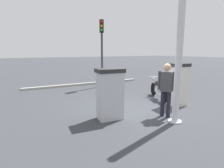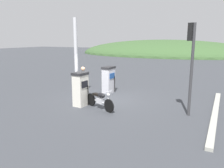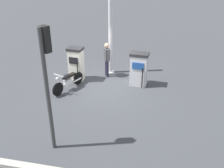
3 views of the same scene
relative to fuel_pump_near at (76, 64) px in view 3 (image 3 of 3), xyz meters
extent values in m
plane|color=#383A3F|center=(0.46, 1.52, -0.85)|extent=(120.00, 120.00, 0.00)
cube|color=silver|center=(0.00, 0.00, -0.07)|extent=(0.58, 0.70, 1.55)
cube|color=black|center=(0.27, -0.03, 0.27)|extent=(0.08, 0.45, 0.32)
cube|color=#262628|center=(0.00, 0.00, 0.76)|extent=(0.63, 0.77, 0.12)
cylinder|color=black|center=(0.32, 0.16, -0.30)|extent=(0.05, 0.05, 1.01)
cube|color=silver|center=(0.00, 3.05, -0.10)|extent=(0.58, 0.81, 1.48)
cube|color=#1E478C|center=(0.26, 3.02, 0.22)|extent=(0.08, 0.53, 0.32)
cube|color=#262628|center=(0.00, 3.05, 0.70)|extent=(0.63, 0.89, 0.12)
cylinder|color=black|center=(0.32, 3.24, -0.33)|extent=(0.05, 0.05, 0.96)
cylinder|color=black|center=(1.71, -0.31, -0.54)|extent=(0.59, 0.29, 0.62)
cylinder|color=black|center=(0.47, 0.21, -0.54)|extent=(0.59, 0.29, 0.62)
cube|color=silver|center=(1.13, -0.07, -0.44)|extent=(0.41, 0.32, 0.24)
cylinder|color=silver|center=(1.09, -0.05, -0.49)|extent=(0.95, 0.44, 0.05)
ellipsoid|color=black|center=(1.20, -0.10, -0.16)|extent=(0.53, 0.39, 0.24)
cube|color=black|center=(0.88, 0.04, -0.19)|extent=(0.48, 0.36, 0.10)
cylinder|color=silver|center=(1.67, -0.30, -0.24)|extent=(0.26, 0.14, 0.57)
cylinder|color=silver|center=(1.60, -0.26, 0.08)|extent=(0.25, 0.53, 0.04)
sphere|color=silver|center=(1.69, -0.30, -0.04)|extent=(0.18, 0.18, 0.14)
cylinder|color=silver|center=(0.70, 0.25, -0.52)|extent=(0.53, 0.28, 0.07)
cylinder|color=#1E1E2D|center=(-0.81, 1.32, -0.42)|extent=(0.18, 0.18, 0.85)
cylinder|color=#1E1E2D|center=(-0.64, 1.42, -0.42)|extent=(0.18, 0.18, 0.85)
cube|color=#3F3F44|center=(-0.73, 1.37, 0.32)|extent=(0.41, 0.35, 0.63)
cylinder|color=#3F3F44|center=(-0.94, 1.25, 0.35)|extent=(0.12, 0.12, 0.60)
cylinder|color=#3F3F44|center=(-0.52, 1.49, 0.35)|extent=(0.12, 0.12, 0.60)
sphere|color=tan|center=(-0.73, 1.37, 0.78)|extent=(0.32, 0.32, 0.23)
cylinder|color=#38383A|center=(4.98, 0.84, 1.10)|extent=(0.16, 0.16, 3.89)
cube|color=black|center=(4.86, 0.90, 2.68)|extent=(0.29, 0.31, 0.72)
sphere|color=red|center=(4.77, 0.95, 2.90)|extent=(0.20, 0.20, 0.15)
sphere|color=orange|center=(4.77, 0.95, 2.68)|extent=(0.20, 0.20, 0.15)
sphere|color=green|center=(4.77, 0.95, 2.46)|extent=(0.20, 0.20, 0.15)
cylinder|color=silver|center=(-1.23, 1.46, 1.34)|extent=(0.20, 0.20, 4.38)
cylinder|color=silver|center=(-1.23, 1.46, -0.83)|extent=(0.40, 0.40, 0.04)
camera|label=1|loc=(-4.90, 5.74, 1.28)|focal=29.45mm
camera|label=2|loc=(6.00, -8.86, 2.42)|focal=35.71mm
camera|label=3|loc=(10.93, 3.85, 4.61)|focal=40.77mm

